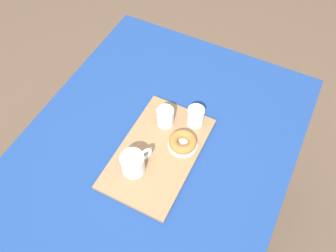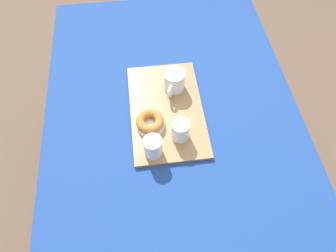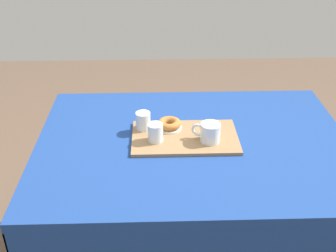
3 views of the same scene
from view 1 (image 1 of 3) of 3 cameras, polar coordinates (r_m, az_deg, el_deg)
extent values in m
plane|color=brown|center=(2.05, -2.18, -15.95)|extent=(6.00, 6.00, 0.00)
cube|color=navy|center=(1.36, -3.19, -5.73)|extent=(1.39, 1.01, 0.04)
cube|color=navy|center=(1.64, -18.64, -0.07)|extent=(1.39, 0.01, 0.14)
cube|color=navy|center=(1.40, 16.04, -15.41)|extent=(1.39, 0.01, 0.14)
cube|color=navy|center=(1.82, 7.50, 10.17)|extent=(0.01, 1.01, 0.14)
cylinder|color=brown|center=(2.10, -4.81, 6.53)|extent=(0.06, 0.06, 0.74)
cylinder|color=brown|center=(1.95, 16.75, -1.92)|extent=(0.06, 0.06, 0.74)
cube|color=olive|center=(1.35, -1.62, -4.29)|extent=(0.47, 0.28, 0.02)
cylinder|color=white|center=(1.27, -5.70, -6.05)|extent=(0.09, 0.09, 0.08)
cylinder|color=#B27523|center=(1.28, -5.67, -6.22)|extent=(0.07, 0.07, 0.06)
torus|color=white|center=(1.28, -3.61, -4.63)|extent=(0.06, 0.04, 0.06)
cylinder|color=white|center=(1.38, 4.48, 1.56)|extent=(0.07, 0.07, 0.08)
cylinder|color=silver|center=(1.39, 4.44, 1.19)|extent=(0.06, 0.06, 0.05)
cylinder|color=white|center=(1.38, -0.44, 1.50)|extent=(0.07, 0.07, 0.08)
cylinder|color=silver|center=(1.39, -0.43, 1.07)|extent=(0.06, 0.06, 0.04)
cylinder|color=white|center=(1.35, 2.36, -3.03)|extent=(0.11, 0.11, 0.01)
torus|color=#A3662D|center=(1.33, 2.39, -2.57)|extent=(0.11, 0.11, 0.03)
camera|label=2|loc=(1.33, 22.33, 45.87)|focal=32.98mm
camera|label=3|loc=(2.07, -54.80, 33.47)|focal=45.33mm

